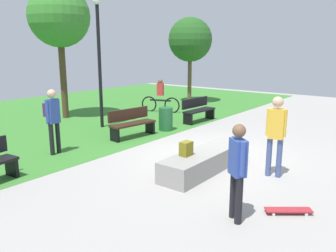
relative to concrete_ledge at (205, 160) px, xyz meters
The scene contains 15 objects.
ground_plane 1.22m from the concrete_ledge, 23.82° to the left, with size 28.00×28.00×0.00m, color #9E9993.
grass_lawn 8.64m from the concrete_ledge, 82.73° to the left, with size 26.60×11.83×0.01m, color #387A2D.
concrete_ledge is the anchor object (origin of this frame).
backpack_on_ledge 0.72m from the concrete_ledge, 166.03° to the left, with size 0.28×0.20×0.32m, color olive.
skater_performing_trick 2.53m from the concrete_ledge, 136.12° to the right, with size 0.36×0.37×1.65m.
skater_watching 1.75m from the concrete_ledge, 66.77° to the right, with size 0.27×0.42×1.80m.
skateboard_by_ledge 2.51m from the concrete_ledge, 112.80° to the right, with size 0.65×0.76×0.08m.
park_bench_center_lawn 5.54m from the concrete_ledge, 34.75° to the left, with size 1.62×0.55×0.91m.
park_bench_near_lamppost 3.72m from the concrete_ledge, 71.17° to the left, with size 1.64×0.65×0.91m.
tree_broad_elm 10.77m from the concrete_ledge, 36.42° to the left, with size 2.23×2.23×4.36m.
tree_young_birch 8.92m from the concrete_ledge, 76.98° to the left, with size 2.39×2.39×5.23m.
lamp_post 6.13m from the concrete_ledge, 73.62° to the left, with size 0.28×0.28×4.52m.
trash_bin 4.15m from the concrete_ledge, 51.10° to the left, with size 0.49×0.49×0.81m, color #1E592D.
pedestrian_with_backpack 4.23m from the concrete_ledge, 109.73° to the left, with size 0.43×0.37×1.76m.
cyclist_on_bicycle 7.68m from the concrete_ledge, 46.95° to the left, with size 0.63×1.75×1.52m.
Camera 1 is at (-7.67, -4.49, 2.81)m, focal length 36.66 mm.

